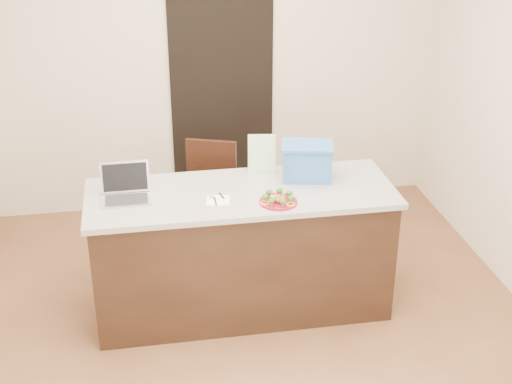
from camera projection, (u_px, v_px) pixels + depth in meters
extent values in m
plane|color=brown|center=(248.00, 326.00, 4.92)|extent=(4.00, 4.00, 0.00)
plane|color=beige|center=(209.00, 60.00, 6.12)|extent=(4.00, 0.00, 4.00)
plane|color=beige|center=(336.00, 348.00, 2.56)|extent=(4.00, 0.00, 4.00)
cube|color=black|center=(222.00, 99.00, 6.26)|extent=(0.90, 0.02, 2.00)
cube|color=black|center=(242.00, 253.00, 4.95)|extent=(2.00, 0.70, 0.88)
cube|color=beige|center=(241.00, 194.00, 4.75)|extent=(2.06, 0.76, 0.04)
cylinder|color=maroon|center=(278.00, 202.00, 4.58)|extent=(0.25, 0.25, 0.01)
torus|color=maroon|center=(278.00, 201.00, 4.58)|extent=(0.24, 0.24, 0.01)
sphere|color=brown|center=(278.00, 198.00, 4.57)|extent=(0.04, 0.04, 0.04)
sphere|color=brown|center=(278.00, 196.00, 4.60)|extent=(0.04, 0.04, 0.04)
sphere|color=brown|center=(275.00, 197.00, 4.59)|extent=(0.04, 0.04, 0.04)
sphere|color=brown|center=(273.00, 198.00, 4.58)|extent=(0.04, 0.04, 0.04)
sphere|color=brown|center=(274.00, 199.00, 4.56)|extent=(0.04, 0.04, 0.04)
sphere|color=brown|center=(277.00, 200.00, 4.54)|extent=(0.04, 0.04, 0.04)
sphere|color=brown|center=(280.00, 200.00, 4.55)|extent=(0.04, 0.04, 0.04)
sphere|color=brown|center=(283.00, 199.00, 4.56)|extent=(0.04, 0.04, 0.04)
sphere|color=brown|center=(283.00, 198.00, 4.58)|extent=(0.04, 0.04, 0.04)
ellipsoid|color=#1E4913|center=(289.00, 193.00, 4.61)|extent=(0.04, 0.04, 0.04)
ellipsoid|color=#1E4913|center=(280.00, 191.00, 4.64)|extent=(0.04, 0.04, 0.04)
ellipsoid|color=#1E4913|center=(269.00, 192.00, 4.62)|extent=(0.04, 0.04, 0.04)
ellipsoid|color=#1E4913|center=(265.00, 197.00, 4.56)|extent=(0.04, 0.04, 0.04)
ellipsoid|color=#1E4913|center=(272.00, 201.00, 4.50)|extent=(0.04, 0.04, 0.04)
ellipsoid|color=#1E4913|center=(283.00, 202.00, 4.49)|extent=(0.04, 0.04, 0.04)
ellipsoid|color=#1E4913|center=(291.00, 198.00, 4.54)|extent=(0.04, 0.04, 0.04)
torus|color=yellow|center=(280.00, 194.00, 4.66)|extent=(0.06, 0.06, 0.01)
torus|color=yellow|center=(265.00, 203.00, 4.54)|extent=(0.06, 0.06, 0.01)
torus|color=yellow|center=(291.00, 204.00, 4.53)|extent=(0.06, 0.06, 0.01)
cube|color=white|center=(218.00, 200.00, 4.61)|extent=(0.17, 0.17, 0.01)
cube|color=#B3B3B8|center=(215.00, 201.00, 4.59)|extent=(0.01, 0.12, 0.00)
cube|color=#B3B3B8|center=(214.00, 197.00, 4.65)|extent=(0.03, 0.05, 0.00)
cube|color=white|center=(224.00, 202.00, 4.58)|extent=(0.03, 0.09, 0.01)
cube|color=#B3B3B8|center=(222.00, 196.00, 4.66)|extent=(0.03, 0.10, 0.00)
cylinder|color=beige|center=(273.00, 199.00, 4.58)|extent=(0.03, 0.03, 0.05)
cylinder|color=beige|center=(273.00, 195.00, 4.57)|extent=(0.02, 0.02, 0.01)
cylinder|color=#AE3212|center=(273.00, 193.00, 4.56)|extent=(0.02, 0.02, 0.01)
cylinder|color=#AE3212|center=(273.00, 199.00, 4.58)|extent=(0.03, 0.03, 0.02)
cube|color=#ADAEB2|center=(126.00, 199.00, 4.61)|extent=(0.32, 0.22, 0.01)
cube|color=#ADAEB2|center=(125.00, 177.00, 4.66)|extent=(0.32, 0.06, 0.21)
cube|color=black|center=(125.00, 177.00, 4.66)|extent=(0.29, 0.04, 0.18)
cube|color=black|center=(126.00, 199.00, 4.60)|extent=(0.27, 0.16, 0.00)
cube|color=white|center=(262.00, 154.00, 4.97)|extent=(0.20, 0.07, 0.27)
cube|color=#2D5CA2|center=(307.00, 162.00, 4.89)|extent=(0.37, 0.30, 0.23)
cube|color=#2D5CA2|center=(308.00, 145.00, 4.83)|extent=(0.39, 0.32, 0.02)
cube|color=black|center=(215.00, 206.00, 5.63)|extent=(0.52, 0.52, 0.04)
cube|color=black|center=(212.00, 167.00, 5.69)|extent=(0.39, 0.18, 0.46)
cylinder|color=black|center=(196.00, 242.00, 5.54)|extent=(0.03, 0.03, 0.43)
cylinder|color=black|center=(240.00, 238.00, 5.60)|extent=(0.03, 0.03, 0.43)
cylinder|color=black|center=(192.00, 222.00, 5.85)|extent=(0.03, 0.03, 0.43)
cylinder|color=black|center=(234.00, 218.00, 5.91)|extent=(0.03, 0.03, 0.43)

